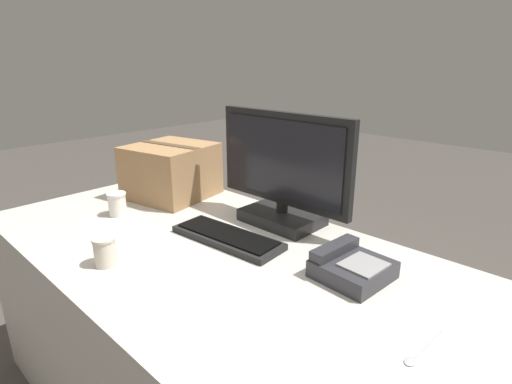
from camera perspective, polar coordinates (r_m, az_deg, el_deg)
office_desk at (r=1.53m, az=-5.68°, el=-20.10°), size 1.80×0.90×0.72m
monitor at (r=1.48m, az=3.81°, el=2.17°), size 0.58×0.20×0.42m
keyboard at (r=1.39m, az=-4.13°, el=-6.42°), size 0.42×0.18×0.03m
desk_phone at (r=1.19m, az=13.41°, el=-10.33°), size 0.20×0.21×0.08m
paper_cup_left at (r=1.68m, az=-19.22°, el=-1.63°), size 0.07×0.07×0.09m
paper_cup_right at (r=1.30m, az=-20.76°, el=-7.90°), size 0.07×0.07×0.09m
spoon at (r=0.98m, az=22.29°, el=-20.40°), size 0.02×0.16×0.00m
cardboard_box at (r=1.84m, az=-12.00°, el=2.99°), size 0.39×0.39×0.24m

